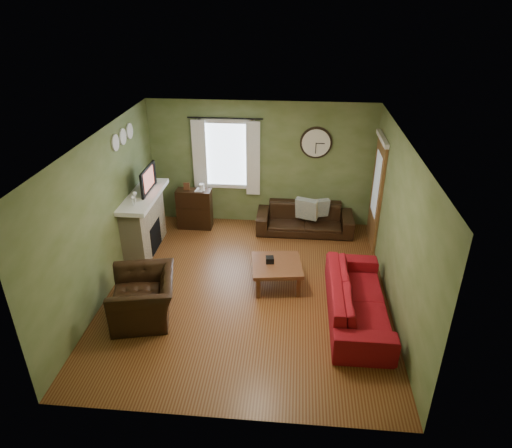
# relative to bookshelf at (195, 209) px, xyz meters

# --- Properties ---
(floor) EXTENTS (4.60, 5.20, 0.00)m
(floor) POSITION_rel_bookshelf_xyz_m (1.35, -2.17, -0.42)
(floor) COLOR brown
(floor) RESTS_ON ground
(ceiling) EXTENTS (4.60, 5.20, 0.00)m
(ceiling) POSITION_rel_bookshelf_xyz_m (1.35, -2.17, 2.18)
(ceiling) COLOR white
(ceiling) RESTS_ON ground
(wall_left) EXTENTS (0.00, 5.20, 2.60)m
(wall_left) POSITION_rel_bookshelf_xyz_m (-0.95, -2.17, 0.88)
(wall_left) COLOR #607240
(wall_left) RESTS_ON ground
(wall_right) EXTENTS (0.00, 5.20, 2.60)m
(wall_right) POSITION_rel_bookshelf_xyz_m (3.65, -2.17, 0.88)
(wall_right) COLOR #607240
(wall_right) RESTS_ON ground
(wall_back) EXTENTS (4.60, 0.00, 2.60)m
(wall_back) POSITION_rel_bookshelf_xyz_m (1.35, 0.43, 0.88)
(wall_back) COLOR #607240
(wall_back) RESTS_ON ground
(wall_front) EXTENTS (4.60, 0.00, 2.60)m
(wall_front) POSITION_rel_bookshelf_xyz_m (1.35, -4.77, 0.88)
(wall_front) COLOR #607240
(wall_front) RESTS_ON ground
(fireplace) EXTENTS (0.40, 1.40, 1.10)m
(fireplace) POSITION_rel_bookshelf_xyz_m (-0.75, -1.02, 0.13)
(fireplace) COLOR tan
(fireplace) RESTS_ON floor
(firebox) EXTENTS (0.04, 0.60, 0.55)m
(firebox) POSITION_rel_bookshelf_xyz_m (-0.56, -1.02, -0.12)
(firebox) COLOR black
(firebox) RESTS_ON fireplace
(mantel) EXTENTS (0.58, 1.60, 0.08)m
(mantel) POSITION_rel_bookshelf_xyz_m (-0.72, -1.02, 0.72)
(mantel) COLOR white
(mantel) RESTS_ON fireplace
(tv) EXTENTS (0.08, 0.60, 0.35)m
(tv) POSITION_rel_bookshelf_xyz_m (-0.70, -0.87, 0.93)
(tv) COLOR black
(tv) RESTS_ON mantel
(tv_screen) EXTENTS (0.02, 0.62, 0.36)m
(tv_screen) POSITION_rel_bookshelf_xyz_m (-0.62, -0.87, 0.99)
(tv_screen) COLOR #994C3F
(tv_screen) RESTS_ON mantel
(medallion_left) EXTENTS (0.28, 0.28, 0.03)m
(medallion_left) POSITION_rel_bookshelf_xyz_m (-0.93, -1.37, 1.83)
(medallion_left) COLOR white
(medallion_left) RESTS_ON wall_left
(medallion_mid) EXTENTS (0.28, 0.28, 0.03)m
(medallion_mid) POSITION_rel_bookshelf_xyz_m (-0.93, -1.02, 1.83)
(medallion_mid) COLOR white
(medallion_mid) RESTS_ON wall_left
(medallion_right) EXTENTS (0.28, 0.28, 0.03)m
(medallion_right) POSITION_rel_bookshelf_xyz_m (-0.93, -0.67, 1.83)
(medallion_right) COLOR white
(medallion_right) RESTS_ON wall_left
(window_pane) EXTENTS (1.00, 0.02, 1.30)m
(window_pane) POSITION_rel_bookshelf_xyz_m (0.65, 0.41, 1.08)
(window_pane) COLOR silver
(window_pane) RESTS_ON wall_back
(curtain_rod) EXTENTS (0.03, 0.03, 1.50)m
(curtain_rod) POSITION_rel_bookshelf_xyz_m (0.65, 0.31, 1.85)
(curtain_rod) COLOR black
(curtain_rod) RESTS_ON wall_back
(curtain_left) EXTENTS (0.28, 0.04, 1.55)m
(curtain_left) POSITION_rel_bookshelf_xyz_m (0.10, 0.31, 1.03)
(curtain_left) COLOR white
(curtain_left) RESTS_ON wall_back
(curtain_right) EXTENTS (0.28, 0.04, 1.55)m
(curtain_right) POSITION_rel_bookshelf_xyz_m (1.20, 0.31, 1.03)
(curtain_right) COLOR white
(curtain_right) RESTS_ON wall_back
(wall_clock) EXTENTS (0.64, 0.06, 0.64)m
(wall_clock) POSITION_rel_bookshelf_xyz_m (2.45, 0.38, 1.38)
(wall_clock) COLOR white
(wall_clock) RESTS_ON wall_back
(door) EXTENTS (0.05, 0.90, 2.10)m
(door) POSITION_rel_bookshelf_xyz_m (3.62, -0.32, 0.63)
(door) COLOR brown
(door) RESTS_ON floor
(bookshelf) EXTENTS (0.72, 0.30, 0.85)m
(bookshelf) POSITION_rel_bookshelf_xyz_m (0.00, 0.00, 0.00)
(bookshelf) COLOR black
(bookshelf) RESTS_ON floor
(book) EXTENTS (0.18, 0.23, 0.02)m
(book) POSITION_rel_bookshelf_xyz_m (0.05, 0.00, 0.54)
(book) COLOR brown
(book) RESTS_ON bookshelf
(sofa_brown) EXTENTS (1.97, 0.77, 0.58)m
(sofa_brown) POSITION_rel_bookshelf_xyz_m (2.30, 0.02, -0.14)
(sofa_brown) COLOR black
(sofa_brown) RESTS_ON floor
(pillow_left) EXTENTS (0.46, 0.27, 0.44)m
(pillow_left) POSITION_rel_bookshelf_xyz_m (2.33, -0.04, 0.13)
(pillow_left) COLOR #919B94
(pillow_left) RESTS_ON sofa_brown
(pillow_right) EXTENTS (0.40, 0.23, 0.38)m
(pillow_right) POSITION_rel_bookshelf_xyz_m (2.59, 0.02, 0.13)
(pillow_right) COLOR #919B94
(pillow_right) RESTS_ON sofa_brown
(sofa_red) EXTENTS (0.87, 2.22, 0.65)m
(sofa_red) POSITION_rel_bookshelf_xyz_m (3.09, -2.70, -0.10)
(sofa_red) COLOR maroon
(sofa_red) RESTS_ON floor
(armchair) EXTENTS (1.17, 1.27, 0.70)m
(armchair) POSITION_rel_bookshelf_xyz_m (-0.15, -2.99, -0.07)
(armchair) COLOR black
(armchair) RESTS_ON floor
(coffee_table) EXTENTS (0.92, 0.92, 0.44)m
(coffee_table) POSITION_rel_bookshelf_xyz_m (1.82, -1.99, -0.21)
(coffee_table) COLOR brown
(coffee_table) RESTS_ON floor
(tissue_box) EXTENTS (0.15, 0.15, 0.10)m
(tissue_box) POSITION_rel_bookshelf_xyz_m (1.70, -1.96, -0.02)
(tissue_box) COLOR black
(tissue_box) RESTS_ON coffee_table
(wine_glass_a) EXTENTS (0.07, 0.07, 0.19)m
(wine_glass_a) POSITION_rel_bookshelf_xyz_m (-0.70, -1.54, 0.85)
(wine_glass_a) COLOR white
(wine_glass_a) RESTS_ON mantel
(wine_glass_b) EXTENTS (0.08, 0.08, 0.21)m
(wine_glass_b) POSITION_rel_bookshelf_xyz_m (-0.70, -1.42, 0.86)
(wine_glass_b) COLOR white
(wine_glass_b) RESTS_ON mantel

